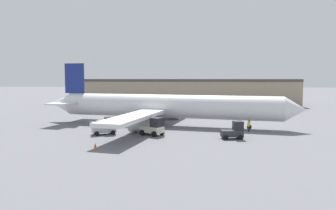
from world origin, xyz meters
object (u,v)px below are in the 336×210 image
Objects in this scene: airplane at (162,107)px; ground_crew_worker at (249,126)px; belt_loader_truck at (106,127)px; safety_cone_near at (95,145)px; pushback_tug at (154,127)px; baggage_tug at (234,131)px.

airplane reaches higher than ground_crew_worker.
airplane is 14.12m from ground_crew_worker.
belt_loader_truck is 6.36× the size of safety_cone_near.
belt_loader_truck reaches higher than safety_cone_near.
safety_cone_near is at bearing -92.78° from pushback_tug.
ground_crew_worker is 2.92× the size of safety_cone_near.
baggage_tug is 10.69m from pushback_tug.
airplane is 12.19× the size of belt_loader_truck.
belt_loader_truck reaches higher than ground_crew_worker.
pushback_tug is at bearing -9.54° from ground_crew_worker.
airplane reaches higher than belt_loader_truck.
pushback_tug is (-13.33, -4.37, 0.26)m from ground_crew_worker.
airplane is 18.54m from safety_cone_near.
pushback_tug is at bearing -80.32° from airplane.
ground_crew_worker is at bearing 48.99° from pushback_tug.
belt_loader_truck is 8.67m from safety_cone_near.
pushback_tug reaches higher than safety_cone_near.
ground_crew_worker is at bearing -15.68° from belt_loader_truck.
ground_crew_worker is at bearing 33.85° from safety_cone_near.
airplane is 12.36× the size of pushback_tug.
airplane reaches higher than pushback_tug.
pushback_tug reaches higher than ground_crew_worker.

